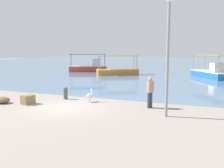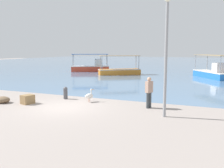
{
  "view_description": "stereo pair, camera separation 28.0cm",
  "coord_description": "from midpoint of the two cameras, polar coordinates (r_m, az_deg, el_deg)",
  "views": [
    {
      "loc": [
        7.42,
        -11.49,
        3.16
      ],
      "look_at": [
        1.14,
        4.12,
        0.82
      ],
      "focal_mm": 40.0,
      "sensor_mm": 36.0,
      "label": 1
    },
    {
      "loc": [
        7.67,
        -11.38,
        3.16
      ],
      "look_at": [
        1.14,
        4.12,
        0.82
      ],
      "focal_mm": 40.0,
      "sensor_mm": 36.0,
      "label": 2
    }
  ],
  "objects": [
    {
      "name": "ground",
      "position": [
        14.06,
        -10.34,
        -5.2
      ],
      "size": [
        120.0,
        120.0,
        0.0
      ],
      "primitive_type": "plane",
      "color": "gray"
    },
    {
      "name": "fisherman_standing",
      "position": [
        13.61,
        9.04,
        -1.71
      ],
      "size": [
        0.38,
        0.46,
        1.69
      ],
      "color": "#3B4145",
      "rests_on": "ground"
    },
    {
      "name": "harbor_water",
      "position": [
        60.0,
        15.64,
        4.61
      ],
      "size": [
        110.0,
        90.0,
        0.0
      ],
      "primitive_type": "cube",
      "color": "#5B7EA3",
      "rests_on": "ground"
    },
    {
      "name": "lamp_post",
      "position": [
        11.78,
        12.94,
        7.51
      ],
      "size": [
        0.28,
        0.28,
        5.52
      ],
      "color": "gray",
      "rests_on": "ground"
    },
    {
      "name": "fishing_boat_center",
      "position": [
        29.96,
        22.43,
        2.46
      ],
      "size": [
        4.56,
        5.68,
        2.54
      ],
      "color": "blue",
      "rests_on": "harbor_water"
    },
    {
      "name": "pelican",
      "position": [
        15.13,
        -4.69,
        -2.71
      ],
      "size": [
        0.46,
        0.78,
        0.8
      ],
      "color": "#E0997A",
      "rests_on": "ground"
    },
    {
      "name": "cargo_crate",
      "position": [
        15.37,
        -18.24,
        -3.35
      ],
      "size": [
        0.72,
        0.79,
        0.53
      ],
      "primitive_type": "cube",
      "rotation": [
        0.0,
        0.0,
        4.44
      ],
      "color": "olive",
      "rests_on": "ground"
    },
    {
      "name": "fishing_boat_far_right",
      "position": [
        31.48,
        1.98,
        3.1
      ],
      "size": [
        5.11,
        4.2,
        2.39
      ],
      "color": "orange",
      "rests_on": "harbor_water"
    },
    {
      "name": "fishing_boat_outer",
      "position": [
        36.21,
        -4.53,
        3.92
      ],
      "size": [
        5.56,
        3.88,
        2.49
      ],
      "color": "#C73F29",
      "rests_on": "harbor_water"
    },
    {
      "name": "net_pile",
      "position": [
        16.15,
        -23.29,
        -3.32
      ],
      "size": [
        0.91,
        0.77,
        0.39
      ],
      "primitive_type": "ellipsoid",
      "color": "brown",
      "rests_on": "ground"
    },
    {
      "name": "mooring_bollard",
      "position": [
        16.22,
        -10.11,
        -1.92
      ],
      "size": [
        0.28,
        0.28,
        0.79
      ],
      "color": "#47474C",
      "rests_on": "ground"
    }
  ]
}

